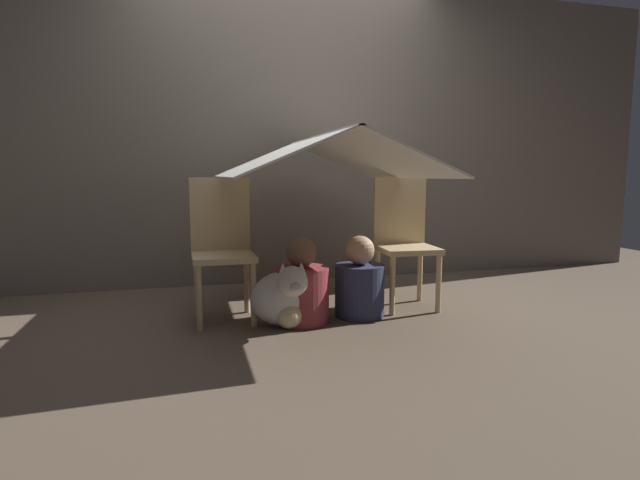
{
  "coord_description": "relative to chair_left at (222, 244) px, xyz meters",
  "views": [
    {
      "loc": [
        -0.82,
        -3.0,
        0.91
      ],
      "look_at": [
        0.0,
        0.07,
        0.49
      ],
      "focal_mm": 28.0,
      "sensor_mm": 36.0,
      "label": 1
    }
  ],
  "objects": [
    {
      "name": "wall_back",
      "position": [
        0.61,
        1.01,
        0.77
      ],
      "size": [
        7.0,
        0.05,
        2.5
      ],
      "color": "#6B6056",
      "rests_on": "ground_plane"
    },
    {
      "name": "person_second",
      "position": [
        0.85,
        -0.18,
        -0.27
      ],
      "size": [
        0.32,
        0.32,
        0.52
      ],
      "color": "#2D3351",
      "rests_on": "ground_plane"
    },
    {
      "name": "dog",
      "position": [
        0.36,
        -0.29,
        -0.29
      ],
      "size": [
        0.44,
        0.41,
        0.41
      ],
      "color": "silver",
      "rests_on": "ground_plane"
    },
    {
      "name": "chair_left",
      "position": [
        0.0,
        0.0,
        0.0
      ],
      "size": [
        0.38,
        0.38,
        0.89
      ],
      "rotation": [
        0.0,
        0.0,
        0.01
      ],
      "color": "#D1B27F",
      "rests_on": "ground_plane"
    },
    {
      "name": "ground_plane",
      "position": [
        0.61,
        -0.14,
        -0.48
      ],
      "size": [
        8.8,
        8.8,
        0.0
      ],
      "primitive_type": "plane",
      "color": "brown"
    },
    {
      "name": "sheet_canopy",
      "position": [
        0.61,
        -0.07,
        0.54
      ],
      "size": [
        1.23,
        1.56,
        0.27
      ],
      "color": "silver"
    },
    {
      "name": "plush_toy",
      "position": [
        0.36,
        -0.32,
        -0.37
      ],
      "size": [
        0.17,
        0.17,
        0.27
      ],
      "color": "beige",
      "rests_on": "ground_plane"
    },
    {
      "name": "chair_right",
      "position": [
        1.23,
        -0.0,
        0.0
      ],
      "size": [
        0.4,
        0.4,
        0.89
      ],
      "rotation": [
        0.0,
        0.0,
        -0.07
      ],
      "color": "#D1B27F",
      "rests_on": "ground_plane"
    },
    {
      "name": "person_front",
      "position": [
        0.46,
        -0.22,
        -0.27
      ],
      "size": [
        0.34,
        0.34,
        0.53
      ],
      "color": "maroon",
      "rests_on": "ground_plane"
    }
  ]
}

